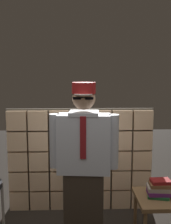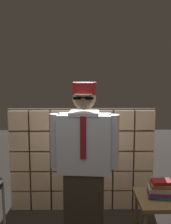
% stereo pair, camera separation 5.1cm
% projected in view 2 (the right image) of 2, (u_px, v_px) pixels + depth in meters
% --- Properties ---
extents(glass_block_wall, '(1.88, 0.10, 1.35)m').
position_uv_depth(glass_block_wall, '(82.00, 160.00, 3.62)').
color(glass_block_wall, '#E0B78C').
rests_on(glass_block_wall, ground).
extents(standing_person, '(0.68, 0.31, 1.70)m').
position_uv_depth(standing_person, '(84.00, 165.00, 2.75)').
color(standing_person, '#382D23').
rests_on(standing_person, ground).
extents(side_table, '(0.52, 0.52, 0.52)m').
position_uv_depth(side_table, '(162.00, 204.00, 2.87)').
color(side_table, brown).
rests_on(side_table, ground).
extents(book_stack, '(0.26, 0.22, 0.18)m').
position_uv_depth(book_stack, '(160.00, 189.00, 2.85)').
color(book_stack, '#1E592D').
rests_on(book_stack, side_table).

